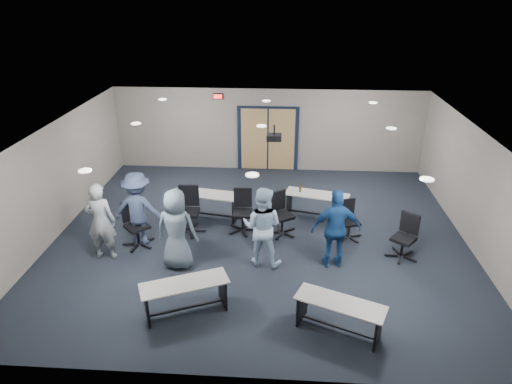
# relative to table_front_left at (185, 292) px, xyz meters

# --- Properties ---
(floor) EXTENTS (10.00, 10.00, 0.00)m
(floor) POSITION_rel_table_front_left_xyz_m (1.23, 2.97, -0.45)
(floor) COLOR black
(floor) RESTS_ON ground
(back_wall) EXTENTS (10.00, 0.04, 2.70)m
(back_wall) POSITION_rel_table_front_left_xyz_m (1.23, 7.47, 0.90)
(back_wall) COLOR gray
(back_wall) RESTS_ON floor
(front_wall) EXTENTS (10.00, 0.04, 2.70)m
(front_wall) POSITION_rel_table_front_left_xyz_m (1.23, -1.53, 0.90)
(front_wall) COLOR gray
(front_wall) RESTS_ON floor
(left_wall) EXTENTS (0.04, 9.00, 2.70)m
(left_wall) POSITION_rel_table_front_left_xyz_m (-3.77, 2.97, 0.90)
(left_wall) COLOR gray
(left_wall) RESTS_ON floor
(right_wall) EXTENTS (0.04, 9.00, 2.70)m
(right_wall) POSITION_rel_table_front_left_xyz_m (6.23, 2.97, 0.90)
(right_wall) COLOR gray
(right_wall) RESTS_ON floor
(ceiling) EXTENTS (10.00, 9.00, 0.04)m
(ceiling) POSITION_rel_table_front_left_xyz_m (1.23, 2.97, 2.25)
(ceiling) COLOR white
(ceiling) RESTS_ON back_wall
(double_door) EXTENTS (2.00, 0.07, 2.20)m
(double_door) POSITION_rel_table_front_left_xyz_m (1.23, 7.44, 0.60)
(double_door) COLOR black
(double_door) RESTS_ON back_wall
(exit_sign) EXTENTS (0.32, 0.07, 0.18)m
(exit_sign) POSITION_rel_table_front_left_xyz_m (-0.37, 7.42, 2.00)
(exit_sign) COLOR black
(exit_sign) RESTS_ON back_wall
(ceiling_projector) EXTENTS (0.35, 0.32, 0.37)m
(ceiling_projector) POSITION_rel_table_front_left_xyz_m (1.53, 3.47, 1.95)
(ceiling_projector) COLOR black
(ceiling_projector) RESTS_ON ceiling
(ceiling_can_lights) EXTENTS (6.24, 5.74, 0.02)m
(ceiling_can_lights) POSITION_rel_table_front_left_xyz_m (1.23, 3.22, 2.22)
(ceiling_can_lights) COLOR white
(ceiling_can_lights) RESTS_ON ceiling
(table_front_left) EXTENTS (1.71, 1.15, 0.66)m
(table_front_left) POSITION_rel_table_front_left_xyz_m (0.00, 0.00, 0.00)
(table_front_left) COLOR #BAB8B0
(table_front_left) RESTS_ON floor
(table_front_right) EXTENTS (1.66, 1.10, 0.64)m
(table_front_right) POSITION_rel_table_front_left_xyz_m (2.84, -0.35, -0.01)
(table_front_right) COLOR #BAB8B0
(table_front_right) RESTS_ON floor
(table_back_left) EXTENTS (1.80, 0.87, 0.70)m
(table_back_left) POSITION_rel_table_front_left_xyz_m (-0.20, 3.87, 0.02)
(table_back_left) COLOR #BAB8B0
(table_back_left) RESTS_ON floor
(table_back_right) EXTENTS (1.74, 0.94, 0.92)m
(table_back_right) POSITION_rel_table_front_left_xyz_m (2.67, 4.08, 0.02)
(table_back_right) COLOR #BAB8B0
(table_back_right) RESTS_ON floor
(chair_back_a) EXTENTS (0.77, 0.77, 1.19)m
(chair_back_a) POSITION_rel_table_front_left_xyz_m (-0.55, 3.04, 0.14)
(chair_back_a) COLOR black
(chair_back_a) RESTS_ON floor
(chair_back_b) EXTENTS (0.71, 0.71, 1.09)m
(chair_back_b) POSITION_rel_table_front_left_xyz_m (0.79, 3.18, 0.09)
(chair_back_b) COLOR black
(chair_back_b) RESTS_ON floor
(chair_back_c) EXTENTS (0.94, 0.94, 1.08)m
(chair_back_c) POSITION_rel_table_front_left_xyz_m (1.78, 3.11, 0.09)
(chair_back_c) COLOR black
(chair_back_c) RESTS_ON floor
(chair_back_d) EXTENTS (0.78, 0.78, 0.97)m
(chair_back_d) POSITION_rel_table_front_left_xyz_m (3.41, 3.00, 0.04)
(chair_back_d) COLOR black
(chair_back_d) RESTS_ON floor
(chair_loose_left) EXTENTS (0.98, 0.98, 1.11)m
(chair_loose_left) POSITION_rel_table_front_left_xyz_m (-1.63, 2.33, 0.10)
(chair_loose_left) COLOR black
(chair_loose_left) RESTS_ON floor
(chair_loose_right) EXTENTS (0.93, 0.93, 1.05)m
(chair_loose_right) POSITION_rel_table_front_left_xyz_m (4.52, 2.21, 0.07)
(chair_loose_right) COLOR black
(chair_loose_right) RESTS_ON floor
(person_gray) EXTENTS (0.67, 0.44, 1.83)m
(person_gray) POSITION_rel_table_front_left_xyz_m (-2.23, 1.78, 0.46)
(person_gray) COLOR #95A0A3
(person_gray) RESTS_ON floor
(person_plaid) EXTENTS (0.95, 0.67, 1.83)m
(person_plaid) POSITION_rel_table_front_left_xyz_m (-0.48, 1.55, 0.46)
(person_plaid) COLOR slate
(person_plaid) RESTS_ON floor
(person_lightblue) EXTENTS (1.01, 0.86, 1.83)m
(person_lightblue) POSITION_rel_table_front_left_xyz_m (1.35, 1.79, 0.46)
(person_lightblue) COLOR #BFDFFD
(person_lightblue) RESTS_ON floor
(person_navy) EXTENTS (1.11, 0.56, 1.83)m
(person_navy) POSITION_rel_table_front_left_xyz_m (2.94, 1.78, 0.46)
(person_navy) COLOR navy
(person_navy) RESTS_ON floor
(person_back) EXTENTS (1.19, 0.69, 1.83)m
(person_back) POSITION_rel_table_front_left_xyz_m (-1.59, 2.43, 0.46)
(person_back) COLOR #394767
(person_back) RESTS_ON floor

